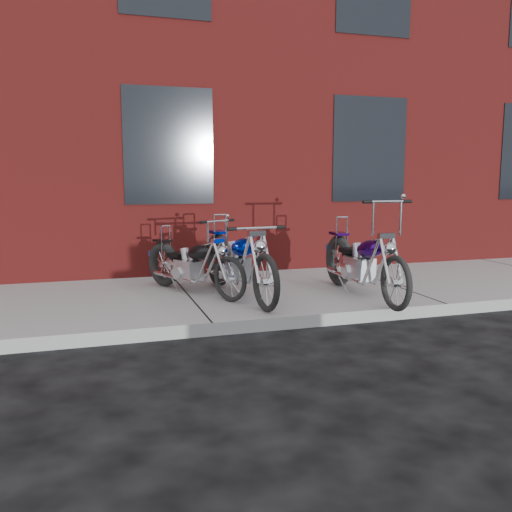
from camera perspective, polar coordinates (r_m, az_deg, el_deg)
name	(u,v)px	position (r m, az deg, el deg)	size (l,w,h in m)	color
ground	(212,336)	(5.99, -4.60, -8.42)	(120.00, 120.00, 0.00)	black
sidewalk	(188,300)	(7.39, -7.16, -4.63)	(22.00, 3.00, 0.15)	#A2A2A2
building_brick	(137,81)	(13.85, -12.40, 17.57)	(22.00, 10.00, 8.00)	maroon
chopper_purple	(362,265)	(7.31, 11.13, -0.92)	(0.57, 2.32, 1.30)	black
chopper_blue	(238,264)	(7.15, -1.93, -0.87)	(0.59, 2.40, 1.04)	black
chopper_third	(192,266)	(7.42, -6.75, -1.09)	(1.05, 1.84, 1.03)	black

